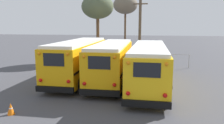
% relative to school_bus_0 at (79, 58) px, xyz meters
% --- Properties ---
extents(ground_plane, '(160.00, 160.00, 0.00)m').
position_rel_school_bus_0_xyz_m(ground_plane, '(2.83, -0.69, -1.72)').
color(ground_plane, '#424247').
extents(school_bus_0, '(2.65, 10.10, 3.15)m').
position_rel_school_bus_0_xyz_m(school_bus_0, '(0.00, 0.00, 0.00)').
color(school_bus_0, '#E5A00C').
rests_on(school_bus_0, ground).
extents(school_bus_1, '(2.63, 9.41, 3.06)m').
position_rel_school_bus_0_xyz_m(school_bus_1, '(2.83, -0.52, -0.05)').
color(school_bus_1, '#E5A00C').
rests_on(school_bus_1, ground).
extents(school_bus_2, '(2.59, 10.76, 2.99)m').
position_rel_school_bus_0_xyz_m(school_bus_2, '(5.66, -1.12, -0.09)').
color(school_bus_2, yellow).
rests_on(school_bus_2, ground).
extents(utility_pole, '(1.80, 0.35, 7.93)m').
position_rel_school_bus_0_xyz_m(utility_pole, '(4.32, 10.72, 2.35)').
color(utility_pole, brown).
rests_on(utility_pole, ground).
extents(bare_tree_0, '(3.95, 3.95, 8.12)m').
position_rel_school_bus_0_xyz_m(bare_tree_0, '(-0.86, 9.80, 4.85)').
color(bare_tree_0, brown).
rests_on(bare_tree_0, ground).
extents(bare_tree_1, '(3.73, 3.73, 8.90)m').
position_rel_school_bus_0_xyz_m(bare_tree_1, '(1.66, 17.39, 5.72)').
color(bare_tree_1, brown).
rests_on(bare_tree_1, ground).
extents(fence_line, '(13.72, 0.06, 1.42)m').
position_rel_school_bus_0_xyz_m(fence_line, '(2.83, 6.30, -0.72)').
color(fence_line, '#939399').
rests_on(fence_line, ground).
extents(traffic_cone, '(0.36, 0.36, 0.59)m').
position_rel_school_bus_0_xyz_m(traffic_cone, '(-0.98, -7.73, -1.42)').
color(traffic_cone, orange).
rests_on(traffic_cone, ground).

